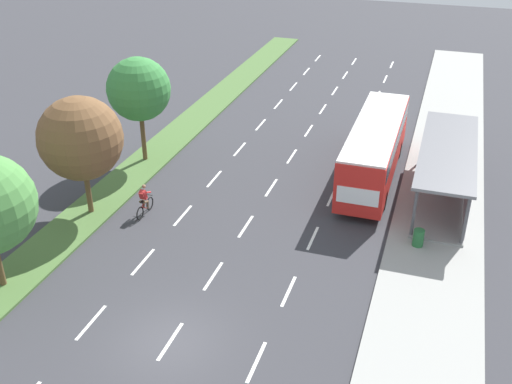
{
  "coord_description": "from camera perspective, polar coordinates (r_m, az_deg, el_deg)",
  "views": [
    {
      "loc": [
        8.7,
        -15.75,
        16.13
      ],
      "look_at": [
        0.03,
        10.48,
        1.2
      ],
      "focal_mm": 42.35,
      "sensor_mm": 36.0,
      "label": 1
    }
  ],
  "objects": [
    {
      "name": "sidewalk_right",
      "position": [
        39.2,
        17.45,
        2.83
      ],
      "size": [
        4.5,
        52.0,
        0.15
      ],
      "primitive_type": "cube",
      "color": "#9E9E99",
      "rests_on": "ground"
    },
    {
      "name": "lane_divider_center",
      "position": [
        38.23,
        3.4,
        3.39
      ],
      "size": [
        0.14,
        46.6,
        0.01
      ],
      "color": "white",
      "rests_on": "ground"
    },
    {
      "name": "ground_plane",
      "position": [
        24.16,
        -8.13,
        -13.84
      ],
      "size": [
        140.0,
        140.0,
        0.0
      ],
      "primitive_type": "plane",
      "color": "#38383D"
    },
    {
      "name": "median_tree_second",
      "position": [
        31.19,
        -16.25,
        4.88
      ],
      "size": [
        4.24,
        4.24,
        6.28
      ],
      "color": "brown",
      "rests_on": "median_strip"
    },
    {
      "name": "median_tree_third",
      "position": [
        36.53,
        -11.02,
        9.49
      ],
      "size": [
        3.77,
        3.77,
        6.39
      ],
      "color": "brown",
      "rests_on": "median_strip"
    },
    {
      "name": "cyclist",
      "position": [
        31.91,
        -10.51,
        -0.86
      ],
      "size": [
        0.46,
        1.82,
        1.71
      ],
      "color": "black",
      "rests_on": "ground"
    },
    {
      "name": "lane_divider_right",
      "position": [
        37.59,
        8.56,
        2.65
      ],
      "size": [
        0.14,
        46.6,
        0.01
      ],
      "color": "white",
      "rests_on": "ground"
    },
    {
      "name": "bus",
      "position": [
        35.32,
        11.18,
        4.36
      ],
      "size": [
        2.54,
        11.29,
        3.37
      ],
      "color": "red",
      "rests_on": "ground"
    },
    {
      "name": "trash_bin",
      "position": [
        29.79,
        15.09,
        -4.19
      ],
      "size": [
        0.52,
        0.52,
        0.85
      ],
      "primitive_type": "cylinder",
      "color": "#286B38",
      "rests_on": "sidewalk_right"
    },
    {
      "name": "lane_divider_left",
      "position": [
        39.17,
        -1.55,
        4.07
      ],
      "size": [
        0.14,
        46.6,
        0.01
      ],
      "color": "white",
      "rests_on": "ground"
    },
    {
      "name": "bus_shelter",
      "position": [
        34.07,
        17.94,
        2.18
      ],
      "size": [
        2.9,
        10.48,
        2.86
      ],
      "color": "gray",
      "rests_on": "sidewalk_right"
    },
    {
      "name": "median_strip",
      "position": [
        42.72,
        -6.66,
        6.1
      ],
      "size": [
        2.6,
        52.0,
        0.12
      ],
      "primitive_type": "cube",
      "color": "#4C7038",
      "rests_on": "ground"
    }
  ]
}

